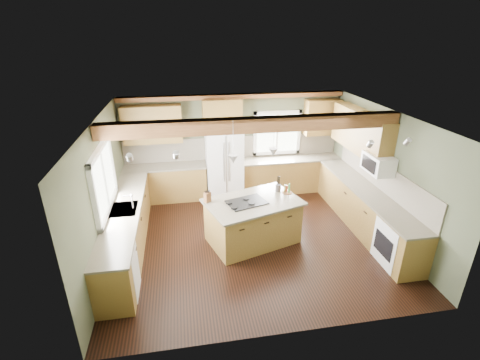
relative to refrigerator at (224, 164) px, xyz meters
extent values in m
plane|color=black|center=(0.30, -2.12, -0.90)|extent=(5.60, 5.60, 0.00)
plane|color=silver|center=(0.30, -2.12, 1.70)|extent=(5.60, 5.60, 0.00)
plane|color=#474B35|center=(0.30, 0.38, 0.40)|extent=(5.60, 0.00, 5.60)
plane|color=#474B35|center=(-2.50, -2.12, 0.40)|extent=(0.00, 5.00, 5.00)
plane|color=#474B35|center=(3.10, -2.12, 0.40)|extent=(0.00, 5.00, 5.00)
cube|color=#502B17|center=(0.30, -2.17, 1.57)|extent=(5.55, 0.26, 0.26)
cube|color=#502B17|center=(0.30, 0.28, 1.64)|extent=(5.55, 0.20, 0.10)
cube|color=brown|center=(0.30, 0.36, 0.31)|extent=(5.58, 0.03, 0.58)
cube|color=brown|center=(3.08, -2.07, 0.31)|extent=(0.03, 3.70, 0.58)
cube|color=brown|center=(-1.49, 0.08, -0.46)|extent=(2.02, 0.60, 0.88)
cube|color=#4F463A|center=(-1.49, 0.08, 0.00)|extent=(2.06, 0.64, 0.04)
cube|color=brown|center=(1.79, 0.08, -0.46)|extent=(2.62, 0.60, 0.88)
cube|color=#4F463A|center=(1.79, 0.08, 0.00)|extent=(2.66, 0.64, 0.04)
cube|color=brown|center=(-2.20, -2.07, -0.46)|extent=(0.60, 3.70, 0.88)
cube|color=#4F463A|center=(-2.20, -2.07, 0.00)|extent=(0.64, 3.74, 0.04)
cube|color=brown|center=(2.80, -2.07, -0.46)|extent=(0.60, 3.70, 0.88)
cube|color=#4F463A|center=(2.80, -2.07, 0.00)|extent=(0.64, 3.74, 0.04)
cube|color=brown|center=(-1.69, 0.21, 1.05)|extent=(1.40, 0.35, 0.90)
cube|color=brown|center=(0.00, 0.21, 1.25)|extent=(0.96, 0.35, 0.70)
cube|color=brown|center=(2.92, -1.22, 1.05)|extent=(0.35, 2.20, 0.90)
cube|color=brown|center=(2.60, 0.21, 1.05)|extent=(0.90, 0.35, 0.90)
cube|color=white|center=(-2.48, -2.07, 0.65)|extent=(0.04, 1.60, 1.05)
cube|color=white|center=(1.45, 0.36, 0.65)|extent=(1.10, 0.04, 1.00)
cube|color=#262628|center=(-2.20, -2.07, 0.01)|extent=(0.50, 0.65, 0.03)
cylinder|color=#B2B2B7|center=(-2.02, -2.07, 0.15)|extent=(0.02, 0.02, 0.28)
cube|color=white|center=(-2.19, -3.37, -0.47)|extent=(0.60, 0.60, 0.84)
cube|color=white|center=(2.79, -3.37, -0.47)|extent=(0.60, 0.72, 0.84)
cube|color=white|center=(2.88, -2.17, 0.65)|extent=(0.40, 0.70, 0.38)
cone|color=#B2B2B7|center=(-0.11, -2.30, 0.98)|extent=(0.18, 0.18, 0.16)
cone|color=#B2B2B7|center=(0.70, -2.05, 0.98)|extent=(0.18, 0.18, 0.16)
cube|color=white|center=(0.00, 0.00, 0.00)|extent=(0.90, 0.74, 1.80)
cube|color=olive|center=(0.30, -2.17, -0.46)|extent=(1.95, 1.51, 0.88)
cube|color=#4F463A|center=(0.30, -2.17, 0.00)|extent=(2.09, 1.66, 0.04)
cube|color=black|center=(0.16, -2.22, 0.03)|extent=(0.86, 0.70, 0.02)
cube|color=brown|center=(-0.60, -2.05, 0.12)|extent=(0.15, 0.14, 0.20)
cylinder|color=#382F2D|center=(0.91, -1.82, 0.10)|extent=(0.16, 0.16, 0.15)
camera|label=1|loc=(-1.00, -8.18, 3.18)|focal=26.00mm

